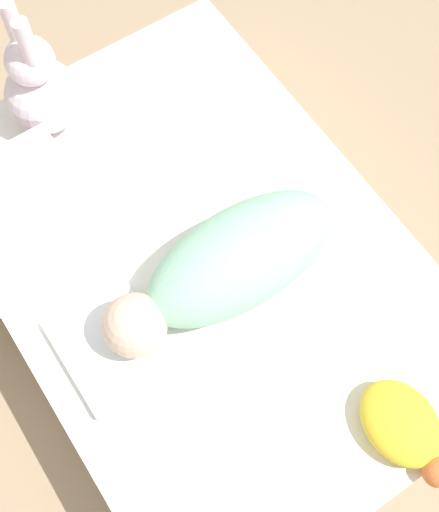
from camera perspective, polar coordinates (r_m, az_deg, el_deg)
ground_plane at (r=1.64m, az=-1.40°, el=-3.38°), size 12.00×12.00×0.00m
bed_mattress at (r=1.54m, az=-1.49°, el=-1.89°), size 1.15×0.78×0.22m
burp_cloth at (r=1.38m, az=-8.70°, el=-7.05°), size 0.22×0.18×0.02m
swaddled_baby at (r=1.34m, az=0.69°, el=-0.77°), size 0.20×0.50×0.16m
pillow at (r=1.47m, az=-16.51°, el=2.35°), size 0.28×0.33×0.10m
bunny_plush at (r=1.56m, az=-14.19°, el=12.92°), size 0.16×0.16×0.33m
turtle_plush at (r=1.34m, az=14.58°, el=-13.17°), size 0.21×0.13×0.06m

